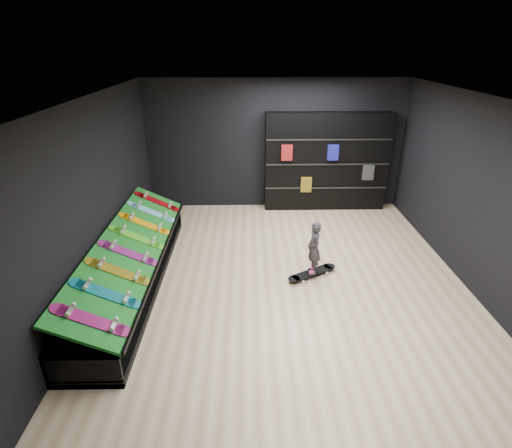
{
  "coord_description": "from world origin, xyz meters",
  "views": [
    {
      "loc": [
        -0.62,
        -5.73,
        3.74
      ],
      "look_at": [
        -0.5,
        0.2,
        1.0
      ],
      "focal_mm": 28.0,
      "sensor_mm": 36.0,
      "label": 1
    }
  ],
  "objects_px": {
    "display_rack": "(133,271)",
    "child": "(313,258)",
    "floor_skateboard": "(312,274)",
    "back_shelving": "(326,162)"
  },
  "relations": [
    {
      "from": "display_rack",
      "to": "child",
      "type": "bearing_deg",
      "value": 3.27
    },
    {
      "from": "floor_skateboard",
      "to": "child",
      "type": "distance_m",
      "value": 0.33
    },
    {
      "from": "back_shelving",
      "to": "child",
      "type": "distance_m",
      "value": 3.32
    },
    {
      "from": "display_rack",
      "to": "floor_skateboard",
      "type": "distance_m",
      "value": 3.04
    },
    {
      "from": "floor_skateboard",
      "to": "child",
      "type": "xyz_separation_m",
      "value": [
        0.0,
        0.0,
        0.33
      ]
    },
    {
      "from": "display_rack",
      "to": "back_shelving",
      "type": "relative_size",
      "value": 1.58
    },
    {
      "from": "display_rack",
      "to": "back_shelving",
      "type": "height_order",
      "value": "back_shelving"
    },
    {
      "from": "back_shelving",
      "to": "child",
      "type": "xyz_separation_m",
      "value": [
        -0.73,
        -3.15,
        -0.77
      ]
    },
    {
      "from": "display_rack",
      "to": "floor_skateboard",
      "type": "xyz_separation_m",
      "value": [
        3.02,
        0.17,
        -0.21
      ]
    },
    {
      "from": "back_shelving",
      "to": "child",
      "type": "bearing_deg",
      "value": -103.05
    }
  ]
}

